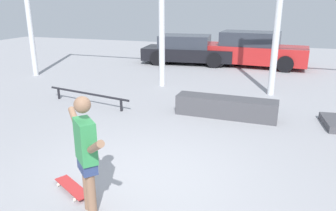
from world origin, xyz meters
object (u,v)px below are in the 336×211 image
Objects in this scene: grind_rail at (88,95)px; parked_car_red at (253,50)px; skateboarder at (86,151)px; skateboard at (72,187)px; parked_car_black at (187,50)px; grind_box at (226,107)px.

parked_car_red reaches higher than grind_rail.
skateboard is at bearing -170.53° from skateboarder.
grind_rail is at bearing -103.04° from parked_car_black.
skateboard is 0.32× the size of grind_box.
parked_car_black is (0.95, 7.19, 0.35)m from grind_rail.
parked_car_black is at bearing 112.66° from grind_box.
skateboard is at bearing -112.27° from grind_box.
grind_rail reaches higher than skateboard.
skateboard is 4.52m from grind_rail.
parked_car_red is at bearing 89.55° from grind_box.
grind_box is 0.59× the size of parked_car_black.
grind_box is 7.17m from parked_car_red.
parked_car_black is 2.98m from parked_car_red.
parked_car_red is (3.92, 7.36, 0.45)m from grind_rail.
grind_rail is at bearing 164.81° from skateboarder.
skateboarder is at bearing -86.93° from parked_car_black.
grind_box is 0.90× the size of grind_rail.
grind_rail is (-2.15, 3.97, 0.22)m from skateboard.
parked_car_red reaches higher than skateboard.
grind_rail is (-2.69, 4.33, -0.65)m from skateboarder.
grind_rail is (-3.86, -0.21, 0.04)m from grind_box.
grind_rail is at bearing 147.84° from skateboard.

